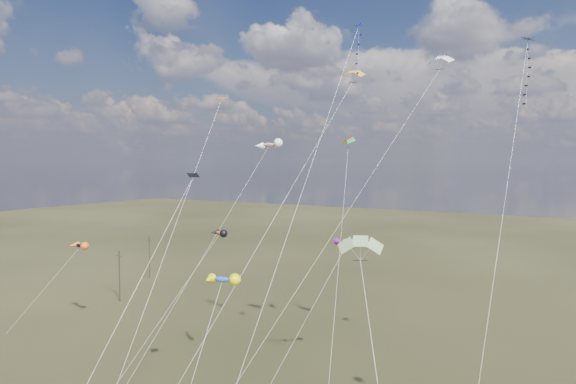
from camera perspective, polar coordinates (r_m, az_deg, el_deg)
The scene contains 15 objects.
utility_pole_near at distance 85.54m, azimuth -18.22°, elevation -8.82°, with size 1.40×0.20×8.00m.
utility_pole_far at distance 100.59m, azimuth -15.15°, elevation -6.94°, with size 1.40×0.20×8.00m.
diamond_black_high at distance 47.31m, azimuth 24.75°, elevation 10.04°, with size 1.28×21.88×32.47m.
diamond_navy_tall at distance 44.75m, azimuth 6.81°, elevation 12.65°, with size 2.43×21.15×33.99m.
diamond_black_mid at distance 39.11m, azimuth -14.98°, elevation -7.09°, with size 1.16×17.73×21.02m.
diamond_orange_center at distance 47.20m, azimuth -11.07°, elevation 0.18°, with size 2.66×19.05×28.45m.
parafoil_yellow at distance 52.65m, azimuth 7.06°, elevation 12.92°, with size 6.98×25.88×31.47m.
parafoil_blue_white at distance 52.38m, azimuth 16.41°, elevation 13.93°, with size 15.24×18.73×32.45m.
parafoil_striped at distance 30.02m, azimuth 8.08°, elevation -5.54°, with size 9.88×13.93×18.01m.
parafoil_tricolor at distance 57.52m, azimuth 6.72°, elevation 5.73°, with size 8.19×20.94×25.02m.
novelty_black_orange at distance 74.72m, azimuth -22.19°, elevation -5.54°, with size 6.29×8.63×11.27m.
novelty_orange_black at distance 52.17m, azimuth -7.73°, elevation -4.59°, with size 8.18×9.29×15.22m.
novelty_white_purple at distance 51.22m, azimuth 6.62°, elevation -5.47°, with size 5.01×12.09×14.58m.
novelty_redwhite_stripe at distance 58.68m, azimuth -2.23°, elevation 5.19°, with size 8.16×16.96×24.47m.
novelty_blue_yellow at distance 37.17m, azimuth -7.40°, elevation -9.69°, with size 2.41×8.67×14.07m.
Camera 1 is at (25.46, -24.50, 21.96)m, focal length 32.00 mm.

